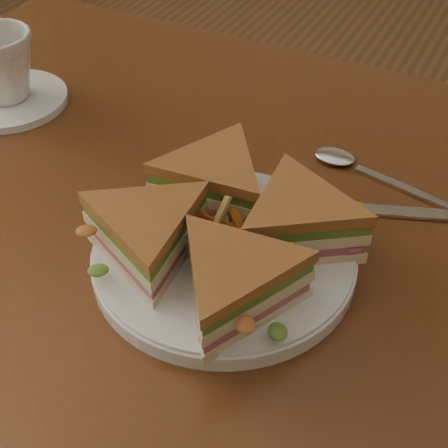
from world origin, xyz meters
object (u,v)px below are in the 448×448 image
object	(u,v)px
plate	(224,257)
saucer	(9,100)
knife	(352,209)
sandwich_wedges	(224,228)
coffee_cup	(0,66)
table	(251,294)
spoon	(352,165)

from	to	relation	value
plate	saucer	world-z (taller)	plate
knife	saucer	world-z (taller)	saucer
sandwich_wedges	coffee_cup	world-z (taller)	coffee_cup
plate	coffee_cup	xyz separation A→B (m)	(-0.39, 0.14, 0.05)
table	coffee_cup	world-z (taller)	coffee_cup
plate	sandwich_wedges	world-z (taller)	sandwich_wedges
plate	saucer	distance (m)	0.41
sandwich_wedges	knife	size ratio (longest dim) A/B	1.49
table	sandwich_wedges	bearing A→B (deg)	-96.17
sandwich_wedges	saucer	xyz separation A→B (m)	(-0.39, 0.14, -0.04)
sandwich_wedges	spoon	bearing A→B (deg)	73.42
sandwich_wedges	knife	xyz separation A→B (m)	(0.09, 0.13, -0.04)
knife	saucer	xyz separation A→B (m)	(-0.48, 0.01, 0.00)
saucer	coffee_cup	xyz separation A→B (m)	(0.00, 0.00, 0.05)
plate	spoon	size ratio (longest dim) A/B	1.40
saucer	coffee_cup	size ratio (longest dim) A/B	1.63
sandwich_wedges	spoon	world-z (taller)	sandwich_wedges
plate	saucer	size ratio (longest dim) A/B	1.64
saucer	knife	bearing A→B (deg)	-0.62
plate	knife	world-z (taller)	plate
table	saucer	bearing A→B (deg)	168.65
table	coffee_cup	distance (m)	0.43
coffee_cup	spoon	bearing A→B (deg)	-3.16
spoon	saucer	size ratio (longest dim) A/B	1.18
spoon	coffee_cup	size ratio (longest dim) A/B	1.91
table	knife	world-z (taller)	knife
table	coffee_cup	xyz separation A→B (m)	(-0.40, 0.08, 0.15)
spoon	knife	distance (m)	0.08
plate	coffee_cup	bearing A→B (deg)	160.78
knife	coffee_cup	bearing A→B (deg)	158.94
saucer	spoon	bearing A→B (deg)	8.64
spoon	knife	bearing A→B (deg)	-59.77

